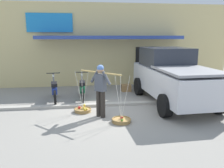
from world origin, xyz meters
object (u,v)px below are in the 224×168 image
at_px(parked_truck, 172,76).
at_px(motorcycle_second_in_row, 82,89).
at_px(motorcycle_nearest_shop, 54,90).
at_px(fruit_basket_right_side, 83,110).
at_px(wooden_crate, 126,88).
at_px(fruit_basket_left_side, 121,120).
at_px(fruit_vendor, 101,87).

bearing_deg(parked_truck, motorcycle_second_in_row, 167.53).
height_order(motorcycle_nearest_shop, parked_truck, parked_truck).
height_order(motorcycle_nearest_shop, motorcycle_second_in_row, same).
bearing_deg(motorcycle_second_in_row, fruit_basket_right_side, -90.18).
bearing_deg(motorcycle_second_in_row, motorcycle_nearest_shop, -175.32).
distance_m(fruit_basket_right_side, wooden_crate, 3.45).
distance_m(fruit_basket_left_side, parked_truck, 3.17).
bearing_deg(motorcycle_second_in_row, parked_truck, -12.47).
height_order(fruit_vendor, fruit_basket_right_side, fruit_vendor).
height_order(fruit_basket_left_side, motorcycle_nearest_shop, fruit_basket_left_side).
xyz_separation_m(fruit_basket_left_side, motorcycle_nearest_shop, (-2.25, 2.59, 0.38)).
height_order(fruit_vendor, parked_truck, parked_truck).
distance_m(parked_truck, wooden_crate, 2.60).
bearing_deg(wooden_crate, fruit_basket_left_side, -103.23).
relative_size(fruit_basket_left_side, fruit_basket_right_side, 1.00).
bearing_deg(fruit_basket_right_side, parked_truck, 12.56).
bearing_deg(parked_truck, fruit_vendor, -155.30).
bearing_deg(fruit_basket_right_side, fruit_vendor, -44.64).
bearing_deg(parked_truck, motorcycle_nearest_shop, 171.56).
xyz_separation_m(motorcycle_second_in_row, parked_truck, (3.49, -0.77, 0.58)).
height_order(fruit_vendor, wooden_crate, fruit_vendor).
distance_m(fruit_basket_right_side, motorcycle_nearest_shop, 1.86).
relative_size(motorcycle_nearest_shop, parked_truck, 0.38).
height_order(fruit_vendor, motorcycle_second_in_row, fruit_vendor).
distance_m(fruit_vendor, parked_truck, 3.22).
bearing_deg(motorcycle_nearest_shop, fruit_vendor, -50.47).
bearing_deg(fruit_vendor, motorcycle_second_in_row, 105.02).
height_order(motorcycle_nearest_shop, wooden_crate, motorcycle_nearest_shop).
distance_m(fruit_basket_left_side, fruit_basket_right_side, 1.61).
height_order(fruit_basket_right_side, motorcycle_second_in_row, fruit_basket_right_side).
bearing_deg(motorcycle_nearest_shop, fruit_basket_left_side, -49.08).
xyz_separation_m(fruit_basket_right_side, motorcycle_second_in_row, (0.00, 1.55, 0.37)).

